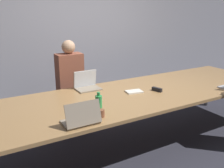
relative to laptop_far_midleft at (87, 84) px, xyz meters
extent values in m
plane|color=#2D2D38|center=(0.53, -0.51, -0.83)|extent=(24.00, 24.00, 0.00)
cube|color=#9999A3|center=(0.53, 1.35, 0.57)|extent=(12.00, 0.06, 2.80)
cube|color=#9E7547|center=(0.53, -0.51, -0.10)|extent=(4.49, 1.34, 0.04)
cylinder|color=#4C4C51|center=(2.60, -0.02, -0.47)|extent=(0.08, 0.08, 0.72)
cube|color=gray|center=(0.00, -0.05, -0.07)|extent=(0.34, 0.24, 0.02)
cube|color=gray|center=(0.00, 0.06, 0.06)|extent=(0.35, 0.04, 0.24)
cube|color=silver|center=(0.00, 0.05, 0.06)|extent=(0.34, 0.04, 0.24)
cube|color=#2D2D38|center=(-0.08, 0.46, -0.61)|extent=(0.32, 0.24, 0.45)
cube|color=brown|center=(-0.08, 0.46, 0.00)|extent=(0.40, 0.24, 0.76)
sphere|color=tan|center=(-0.08, 0.46, 0.48)|extent=(0.21, 0.21, 0.21)
cube|color=gray|center=(-0.52, -1.00, -0.07)|extent=(0.36, 0.23, 0.02)
cube|color=gray|center=(-0.52, -1.09, 0.06)|extent=(0.37, 0.08, 0.23)
cube|color=black|center=(-0.52, -1.08, 0.05)|extent=(0.36, 0.08, 0.22)
cylinder|color=brown|center=(-0.27, -0.98, -0.03)|extent=(0.07, 0.07, 0.08)
cylinder|color=green|center=(-0.24, -0.86, 0.02)|extent=(0.08, 0.08, 0.19)
cylinder|color=green|center=(-0.24, -0.86, 0.14)|extent=(0.03, 0.03, 0.04)
cube|color=black|center=(0.81, -0.59, -0.05)|extent=(0.08, 0.16, 0.05)
cube|color=silver|center=(0.50, -0.48, -0.07)|extent=(0.25, 0.19, 0.02)
camera|label=1|loc=(-1.39, -3.16, 1.03)|focal=40.00mm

